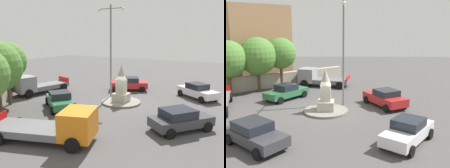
{
  "view_description": "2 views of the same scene",
  "coord_description": "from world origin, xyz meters",
  "views": [
    {
      "loc": [
        9.45,
        -18.11,
        6.0
      ],
      "look_at": [
        -0.45,
        -0.9,
        1.89
      ],
      "focal_mm": 37.21,
      "sensor_mm": 36.0,
      "label": 1
    },
    {
      "loc": [
        19.98,
        1.24,
        6.64
      ],
      "look_at": [
        -0.94,
        0.96,
        2.08
      ],
      "focal_mm": 42.02,
      "sensor_mm": 36.0,
      "label": 2
    }
  ],
  "objects": [
    {
      "name": "car_green_approaching",
      "position": [
        -3.79,
        -3.93,
        0.72
      ],
      "size": [
        4.39,
        3.91,
        1.42
      ],
      "color": "#2D6B42",
      "rests_on": "ground"
    },
    {
      "name": "car_white_parked_right",
      "position": [
        5.71,
        5.09,
        0.76
      ],
      "size": [
        4.32,
        3.83,
        1.5
      ],
      "color": "silver",
      "rests_on": "ground"
    },
    {
      "name": "traffic_island",
      "position": [
        0.0,
        0.0,
        0.09
      ],
      "size": [
        3.54,
        3.54,
        0.17
      ],
      "primitive_type": "cylinder",
      "color": "gray",
      "rests_on": "ground"
    },
    {
      "name": "tree_far_corner",
      "position": [
        -8.37,
        -5.37,
        3.84
      ],
      "size": [
        3.37,
        3.37,
        5.54
      ],
      "color": "brown",
      "rests_on": "ground"
    },
    {
      "name": "ground_plane",
      "position": [
        0.0,
        0.0,
        0.0
      ],
      "size": [
        80.0,
        80.0,
        0.0
      ],
      "primitive_type": "plane",
      "color": "#4F4C4C"
    },
    {
      "name": "streetlamp",
      "position": [
        -1.91,
        1.4,
        5.28
      ],
      "size": [
        2.9,
        0.28,
        8.87
      ],
      "color": "slate",
      "rests_on": "ground"
    },
    {
      "name": "truck_grey_passing",
      "position": [
        -9.4,
        -1.49,
        0.95
      ],
      "size": [
        3.32,
        5.97,
        2.01
      ],
      "color": "gray",
      "rests_on": "ground"
    },
    {
      "name": "car_dark_grey_waiting",
      "position": [
        6.2,
        -3.64,
        0.76
      ],
      "size": [
        3.88,
        4.24,
        1.46
      ],
      "color": "#38383D",
      "rests_on": "ground"
    },
    {
      "name": "monument",
      "position": [
        0.0,
        0.0,
        1.56
      ],
      "size": [
        1.29,
        1.29,
        3.32
      ],
      "color": "#B2AA99",
      "rests_on": "traffic_island"
    },
    {
      "name": "truck_orange_far_side",
      "position": [
        0.46,
        -8.86,
        0.93
      ],
      "size": [
        6.53,
        3.97,
        1.99
      ],
      "color": "orange",
      "rests_on": "ground"
    },
    {
      "name": "car_red_parked_left",
      "position": [
        -1.61,
        4.96,
        0.76
      ],
      "size": [
        4.47,
        3.56,
        1.49
      ],
      "color": "#B22323",
      "rests_on": "ground"
    }
  ]
}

